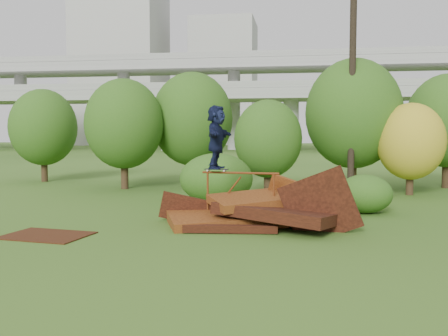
# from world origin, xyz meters

# --- Properties ---
(ground) EXTENTS (240.00, 240.00, 0.00)m
(ground) POSITION_xyz_m (0.00, 0.00, 0.00)
(ground) COLOR #2D5116
(ground) RESTS_ON ground
(scrap_pile) EXTENTS (5.79, 3.27, 2.23)m
(scrap_pile) POSITION_xyz_m (0.16, 1.75, 0.40)
(scrap_pile) COLOR #42170B
(scrap_pile) RESTS_ON ground
(grind_rail) EXTENTS (2.24, 0.32, 1.49)m
(grind_rail) POSITION_xyz_m (-0.35, 2.12, 1.07)
(grind_rail) COLOR #642E0F
(grind_rail) RESTS_ON ground
(skateboard) EXTENTS (0.71, 0.26, 0.07)m
(skateboard) POSITION_xyz_m (-1.05, 2.20, 1.55)
(skateboard) COLOR black
(skateboard) RESTS_ON grind_rail
(skater) EXTENTS (0.68, 1.74, 1.83)m
(skater) POSITION_xyz_m (-1.05, 2.20, 2.48)
(skater) COLOR #111735
(skater) RESTS_ON skateboard
(flat_plate) EXTENTS (2.27, 1.76, 0.03)m
(flat_plate) POSITION_xyz_m (-4.97, -0.38, 0.01)
(flat_plate) COLOR #391B0C
(flat_plate) RESTS_ON ground
(tree_0) EXTENTS (3.62, 3.62, 5.10)m
(tree_0) POSITION_xyz_m (-6.72, 10.15, 3.02)
(tree_0) COLOR black
(tree_0) RESTS_ON ground
(tree_1) EXTENTS (4.03, 4.03, 5.61)m
(tree_1) POSITION_xyz_m (-3.97, 12.30, 3.28)
(tree_1) COLOR black
(tree_1) RESTS_ON ground
(tree_2) EXTENTS (2.83, 2.83, 3.98)m
(tree_2) POSITION_xyz_m (0.01, 8.79, 2.35)
(tree_2) COLOR black
(tree_2) RESTS_ON ground
(tree_3) EXTENTS (4.26, 4.26, 5.91)m
(tree_3) POSITION_xyz_m (3.68, 10.96, 3.45)
(tree_3) COLOR black
(tree_3) RESTS_ON ground
(tree_4) EXTENTS (2.79, 2.79, 3.85)m
(tree_4) POSITION_xyz_m (5.89, 9.75, 2.24)
(tree_4) COLOR black
(tree_4) RESTS_ON ground
(tree_5) EXTENTS (3.83, 3.83, 5.38)m
(tree_5) POSITION_xyz_m (8.16, 12.81, 3.17)
(tree_5) COLOR black
(tree_5) RESTS_ON ground
(tree_6) EXTENTS (3.53, 3.53, 4.93)m
(tree_6) POSITION_xyz_m (-12.19, 12.87, 2.90)
(tree_6) COLOR black
(tree_6) RESTS_ON ground
(shrub_left) EXTENTS (2.69, 2.48, 1.86)m
(shrub_left) POSITION_xyz_m (-1.69, 5.94, 0.93)
(shrub_left) COLOR #1D4813
(shrub_left) RESTS_ON ground
(shrub_right) EXTENTS (1.78, 1.63, 1.26)m
(shrub_right) POSITION_xyz_m (3.42, 4.57, 0.63)
(shrub_right) COLOR #1D4813
(shrub_right) RESTS_ON ground
(utility_pole) EXTENTS (1.40, 0.28, 10.03)m
(utility_pole) POSITION_xyz_m (3.45, 9.45, 5.09)
(utility_pole) COLOR black
(utility_pole) RESTS_ON ground
(freeway_overpass) EXTENTS (160.00, 15.00, 13.70)m
(freeway_overpass) POSITION_xyz_m (0.00, 62.92, 10.32)
(freeway_overpass) COLOR gray
(freeway_overpass) RESTS_ON ground
(building_left) EXTENTS (18.00, 16.00, 35.00)m
(building_left) POSITION_xyz_m (-38.00, 95.00, 17.50)
(building_left) COLOR #9E9E99
(building_left) RESTS_ON ground
(building_right) EXTENTS (14.00, 14.00, 28.00)m
(building_right) POSITION_xyz_m (-16.00, 102.00, 14.00)
(building_right) COLOR #9E9E99
(building_right) RESTS_ON ground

